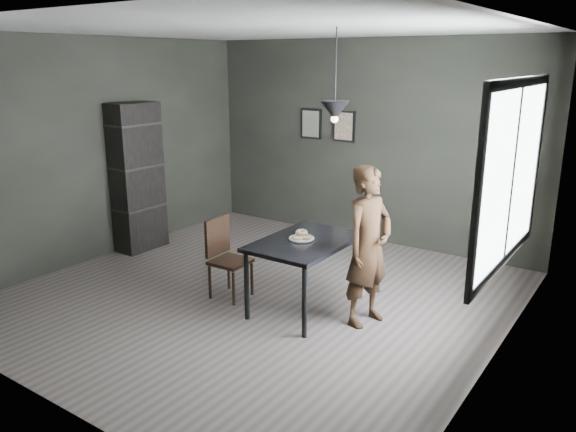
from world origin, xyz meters
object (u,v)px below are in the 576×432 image
Objects in this scene: cafe_table at (305,247)px; white_plate at (301,239)px; pendant_lamp at (335,110)px; woman at (368,246)px; shelf_unit at (137,178)px; wood_chair at (225,252)px.

white_plate reaches higher than cafe_table.
cafe_table is at bearing -158.20° from pendant_lamp.
woman is 3.60m from shelf_unit.
cafe_table is at bearing 24.46° from white_plate.
white_plate is at bearing -155.54° from cafe_table.
shelf_unit reaches higher than woman.
woman is 1.79× the size of wood_chair.
woman is at bearing -3.58° from shelf_unit.
white_plate is at bearing -6.63° from shelf_unit.
cafe_table is 0.61× the size of shelf_unit.
shelf_unit reaches higher than cafe_table.
woman reaches higher than cafe_table.
woman is at bearing 8.16° from white_plate.
woman is at bearing 9.04° from wood_chair.
wood_chair is at bearing -167.42° from white_plate.
woman is 1.33m from pendant_lamp.
cafe_table is 1.39× the size of pendant_lamp.
wood_chair is at bearing -15.00° from shelf_unit.
white_plate is 0.15× the size of woman.
wood_chair is 1.96m from pendant_lamp.
woman reaches higher than white_plate.
shelf_unit is (-2.02, 0.57, 0.49)m from wood_chair.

